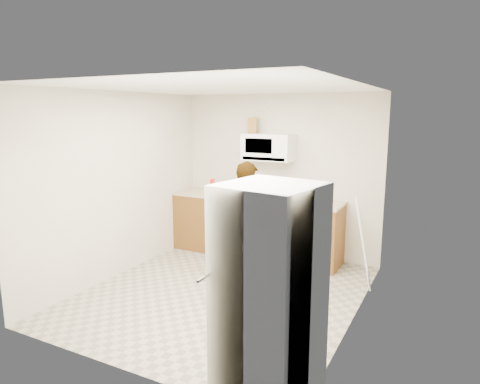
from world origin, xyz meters
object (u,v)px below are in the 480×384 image
Objects in this scene: person at (247,219)px; saucepan at (258,191)px; fridge at (269,291)px; gas_range at (264,227)px; kettle at (315,194)px; microwave at (268,147)px.

person is 0.95m from saucepan.
fridge is (1.27, -2.17, 0.06)m from person.
gas_range is 3.25m from fridge.
fridge reaches higher than gas_range.
gas_range is 0.83m from person.
person is 0.93× the size of fridge.
fridge reaches higher than saucepan.
person is (0.08, -0.76, 0.31)m from gas_range.
kettle is (0.73, 0.20, 0.55)m from gas_range.
microwave reaches higher than kettle.
microwave is 0.99m from kettle.
person is 7.45× the size of saucepan.
kettle is 0.90m from saucepan.
gas_range is at bearing -37.67° from saucepan.
microwave is (0.00, 0.13, 1.21)m from gas_range.
microwave reaches higher than person.
gas_range is at bearing -155.22° from kettle.
gas_range is at bearing -75.00° from person.
gas_range is 0.71× the size of person.
gas_range is 1.22m from microwave.
fridge is at bearing -69.35° from kettle.
saucepan is (-1.52, 3.07, 0.16)m from fridge.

